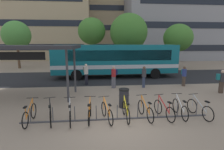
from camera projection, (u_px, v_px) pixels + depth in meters
name	position (u px, v px, depth m)	size (l,w,h in m)	color
ground	(119.00, 122.00, 7.88)	(200.00, 200.00, 0.00)	gray
bus_lane_asphalt	(106.00, 77.00, 17.88)	(80.00, 7.20, 0.01)	#232326
city_bus	(115.00, 59.00, 17.63)	(12.07, 2.78, 3.20)	#0F6070
bike_rack	(117.00, 118.00, 8.13)	(8.55, 0.15, 0.70)	#47474C
parked_bicycle_orange_0	(30.00, 115.00, 7.73)	(0.52, 1.72, 0.99)	black
parked_bicycle_black_1	(50.00, 114.00, 7.79)	(0.59, 1.69, 0.99)	black
parked_bicycle_silver_2	(70.00, 114.00, 7.82)	(0.52, 1.72, 0.99)	black
parked_bicycle_orange_3	(90.00, 112.00, 7.96)	(0.52, 1.72, 0.99)	black
parked_bicycle_orange_4	(107.00, 112.00, 7.97)	(0.59, 1.69, 0.99)	black
parked_bicycle_yellow_5	(126.00, 111.00, 8.12)	(0.52, 1.72, 0.99)	black
parked_bicycle_orange_6	(145.00, 110.00, 8.21)	(0.52, 1.71, 0.99)	black
parked_bicycle_red_7	(164.00, 110.00, 8.27)	(0.55, 1.70, 0.99)	black
parked_bicycle_white_8	(180.00, 109.00, 8.42)	(0.52, 1.72, 0.99)	black
parked_bicycle_silver_9	(200.00, 109.00, 8.37)	(0.52, 1.70, 0.99)	black
transit_shelter	(19.00, 49.00, 10.92)	(7.34, 3.55, 3.28)	#38383D
commuter_navy_pack_0	(114.00, 75.00, 13.55)	(0.57, 0.60, 1.68)	#565660
commuter_olive_pack_1	(86.00, 73.00, 14.59)	(0.45, 0.59, 1.73)	black
commuter_teal_pack_2	(221.00, 80.00, 12.21)	(0.59, 0.45, 1.62)	#47382D
commuter_olive_pack_4	(144.00, 75.00, 13.76)	(0.45, 0.59, 1.65)	#2D3851
commuter_teal_pack_5	(184.00, 75.00, 14.19)	(0.39, 0.56, 1.59)	#47382D
trash_bin	(124.00, 98.00, 9.58)	(0.55, 0.55, 1.03)	#232328
street_tree_0	(178.00, 38.00, 23.09)	(3.74, 3.74, 5.77)	brown
street_tree_1	(92.00, 31.00, 23.97)	(3.68, 3.68, 6.68)	brown
street_tree_2	(16.00, 35.00, 23.23)	(3.60, 3.60, 6.17)	brown
street_tree_3	(129.00, 32.00, 23.29)	(4.88, 4.88, 7.14)	brown
building_left_wing	(48.00, 17.00, 36.56)	(17.16, 11.24, 16.90)	tan
building_centre_block	(111.00, 23.00, 44.57)	(16.75, 13.24, 16.24)	tan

